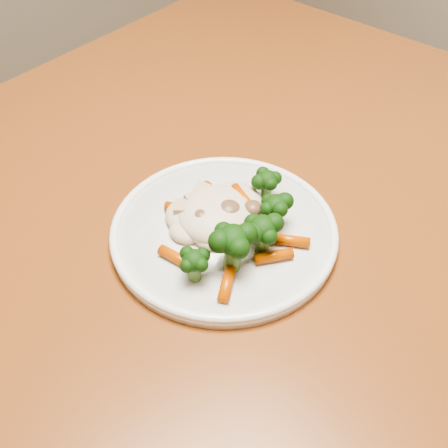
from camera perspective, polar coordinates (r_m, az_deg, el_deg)
dining_table at (r=0.70m, az=-6.50°, el=-6.84°), size 1.45×1.20×0.75m
plate at (r=0.63m, az=0.00°, el=-0.91°), size 0.25×0.25×0.01m
meal at (r=0.60m, az=0.76°, el=0.34°), size 0.17×0.17×0.05m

